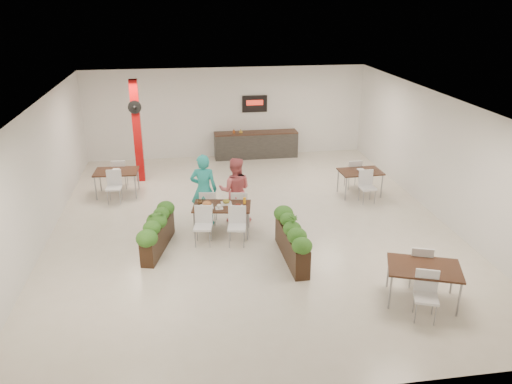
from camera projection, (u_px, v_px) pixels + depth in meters
ground at (251, 224)px, 12.95m from camera, size 12.00×12.00×0.00m
room_shell at (250, 150)px, 12.21m from camera, size 10.10×12.10×3.22m
red_column at (137, 130)px, 15.41m from camera, size 0.40×0.41×3.20m
service_counter at (256, 144)px, 18.11m from camera, size 3.00×0.64×2.20m
main_table at (222, 210)px, 12.23m from camera, size 1.52×1.81×0.92m
diner_man at (204, 190)px, 12.66m from camera, size 0.75×0.56×1.87m
diner_woman at (235, 190)px, 12.80m from camera, size 0.95×0.80×1.75m
planter_left at (157, 229)px, 11.51m from camera, size 0.78×1.86×1.00m
planter_right at (292, 238)px, 11.08m from camera, size 0.45×2.04×1.07m
side_table_a at (117, 175)px, 14.62m from camera, size 1.28×1.64×0.92m
side_table_b at (360, 175)px, 14.62m from camera, size 1.24×1.63×0.92m
side_table_c at (424, 272)px, 9.49m from camera, size 1.58×1.67×0.92m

